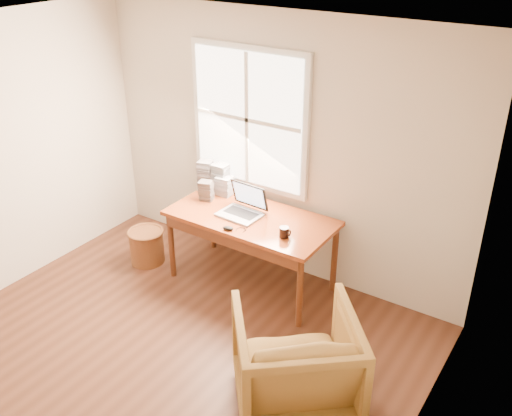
# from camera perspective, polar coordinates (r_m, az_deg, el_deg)

# --- Properties ---
(room_shell) EXTENTS (4.04, 4.54, 2.64)m
(room_shell) POSITION_cam_1_polar(r_m,az_deg,el_deg) (4.09, -13.67, -2.69)
(room_shell) COLOR #4D2A1A
(room_shell) RESTS_ON ground
(desk) EXTENTS (1.60, 0.80, 0.04)m
(desk) POSITION_cam_1_polar(r_m,az_deg,el_deg) (5.44, -0.49, -1.03)
(desk) COLOR brown
(desk) RESTS_ON room_shell
(armchair) EXTENTS (1.23, 1.24, 0.81)m
(armchair) POSITION_cam_1_polar(r_m,az_deg,el_deg) (4.32, 3.98, -15.07)
(armchair) COLOR brown
(armchair) RESTS_ON room_shell
(wicker_stool) EXTENTS (0.45, 0.45, 0.36)m
(wicker_stool) POSITION_cam_1_polar(r_m,az_deg,el_deg) (6.17, -10.87, -3.81)
(wicker_stool) COLOR brown
(wicker_stool) RESTS_ON room_shell
(laptop) EXTENTS (0.44, 0.46, 0.31)m
(laptop) POSITION_cam_1_polar(r_m,az_deg,el_deg) (5.37, -1.70, 0.67)
(laptop) COLOR #A3A5AA
(laptop) RESTS_ON desk
(mouse) EXTENTS (0.11, 0.08, 0.03)m
(mouse) POSITION_cam_1_polar(r_m,az_deg,el_deg) (5.20, -2.81, -2.04)
(mouse) COLOR black
(mouse) RESTS_ON desk
(coffee_mug) EXTENTS (0.11, 0.11, 0.10)m
(coffee_mug) POSITION_cam_1_polar(r_m,az_deg,el_deg) (5.07, 2.82, -2.43)
(coffee_mug) COLOR black
(coffee_mug) RESTS_ON desk
(cd_stack_a) EXTENTS (0.17, 0.15, 0.31)m
(cd_stack_a) POSITION_cam_1_polar(r_m,az_deg,el_deg) (5.87, -3.53, 2.99)
(cd_stack_a) COLOR #A9AEB4
(cd_stack_a) RESTS_ON desk
(cd_stack_b) EXTENTS (0.16, 0.15, 0.20)m
(cd_stack_b) POSITION_cam_1_polar(r_m,az_deg,el_deg) (5.74, -5.02, 1.76)
(cd_stack_b) COLOR black
(cd_stack_b) RESTS_ON desk
(cd_stack_c) EXTENTS (0.18, 0.16, 0.32)m
(cd_stack_c) POSITION_cam_1_polar(r_m,az_deg,el_deg) (5.93, -5.06, 3.27)
(cd_stack_c) COLOR #9FA0AC
(cd_stack_c) RESTS_ON desk
(cd_stack_d) EXTENTS (0.17, 0.15, 0.20)m
(cd_stack_d) POSITION_cam_1_polar(r_m,az_deg,el_deg) (5.83, -3.19, 2.24)
(cd_stack_d) COLOR silver
(cd_stack_d) RESTS_ON desk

